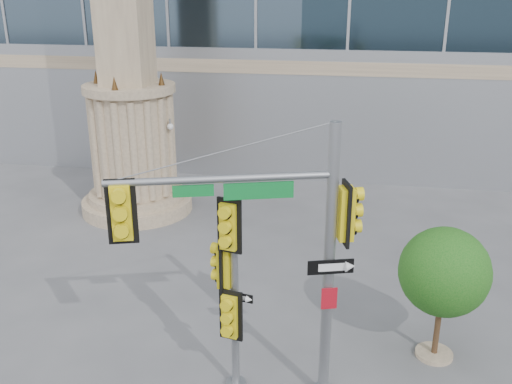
# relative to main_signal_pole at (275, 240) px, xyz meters

# --- Properties ---
(ground) EXTENTS (120.00, 120.00, 0.00)m
(ground) POSITION_rel_main_signal_pole_xyz_m (-1.09, 1.26, -3.86)
(ground) COLOR #545456
(ground) RESTS_ON ground
(monument) EXTENTS (4.40, 4.40, 16.60)m
(monument) POSITION_rel_main_signal_pole_xyz_m (-7.09, 10.26, 1.66)
(monument) COLOR gray
(monument) RESTS_ON ground
(main_signal_pole) EXTENTS (4.69, 1.82, 6.23)m
(main_signal_pole) POSITION_rel_main_signal_pole_xyz_m (0.00, 0.00, 0.00)
(main_signal_pole) COLOR slate
(main_signal_pole) RESTS_ON ground
(secondary_signal_pole) EXTENTS (0.82, 0.71, 4.73)m
(secondary_signal_pole) POSITION_rel_main_signal_pole_xyz_m (-0.97, 0.20, -1.08)
(secondary_signal_pole) COLOR slate
(secondary_signal_pole) RESTS_ON ground
(street_tree) EXTENTS (2.17, 2.12, 3.38)m
(street_tree) POSITION_rel_main_signal_pole_xyz_m (3.73, 2.27, -1.63)
(street_tree) COLOR gray
(street_tree) RESTS_ON ground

